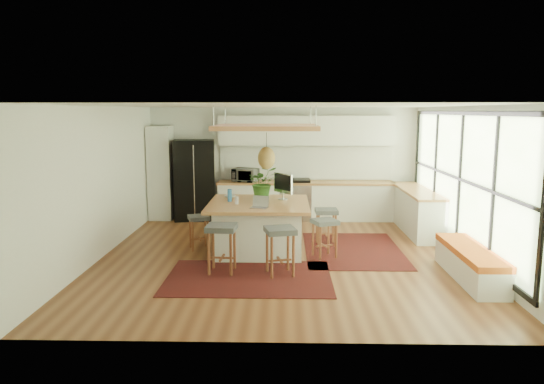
{
  "coord_description": "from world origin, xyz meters",
  "views": [
    {
      "loc": [
        0.03,
        -8.94,
        2.61
      ],
      "look_at": [
        -0.2,
        0.5,
        1.1
      ],
      "focal_mm": 33.52,
      "sensor_mm": 36.0,
      "label": 1
    }
  ],
  "objects_px": {
    "monitor": "(283,186)",
    "stool_left_side": "(199,231)",
    "island": "(259,227)",
    "microwave": "(245,174)",
    "stool_near_left": "(222,251)",
    "laptop": "(259,201)",
    "stool_near_right": "(280,253)",
    "stool_right_back": "(326,227)",
    "island_plant": "(263,186)",
    "fridge": "(195,181)",
    "stool_right_front": "(325,238)"
  },
  "relations": [
    {
      "from": "stool_near_left",
      "to": "stool_left_side",
      "type": "distance_m",
      "value": 1.54
    },
    {
      "from": "stool_left_side",
      "to": "microwave",
      "type": "distance_m",
      "value": 2.89
    },
    {
      "from": "laptop",
      "to": "microwave",
      "type": "relative_size",
      "value": 0.54
    },
    {
      "from": "fridge",
      "to": "microwave",
      "type": "relative_size",
      "value": 3.33
    },
    {
      "from": "fridge",
      "to": "laptop",
      "type": "relative_size",
      "value": 6.19
    },
    {
      "from": "stool_near_right",
      "to": "stool_right_back",
      "type": "xyz_separation_m",
      "value": [
        0.89,
        1.86,
        0.0
      ]
    },
    {
      "from": "stool_near_right",
      "to": "monitor",
      "type": "xyz_separation_m",
      "value": [
        0.04,
        1.73,
        0.83
      ]
    },
    {
      "from": "fridge",
      "to": "island_plant",
      "type": "height_order",
      "value": "fridge"
    },
    {
      "from": "island",
      "to": "laptop",
      "type": "distance_m",
      "value": 0.8
    },
    {
      "from": "stool_near_left",
      "to": "stool_right_back",
      "type": "bearing_deg",
      "value": 43.73
    },
    {
      "from": "fridge",
      "to": "stool_near_right",
      "type": "distance_m",
      "value": 4.76
    },
    {
      "from": "island",
      "to": "microwave",
      "type": "distance_m",
      "value": 2.94
    },
    {
      "from": "stool_near_right",
      "to": "stool_right_back",
      "type": "bearing_deg",
      "value": 64.44
    },
    {
      "from": "stool_left_side",
      "to": "fridge",
      "type": "bearing_deg",
      "value": 101.4
    },
    {
      "from": "stool_near_left",
      "to": "island_plant",
      "type": "height_order",
      "value": "island_plant"
    },
    {
      "from": "microwave",
      "to": "fridge",
      "type": "bearing_deg",
      "value": -161.67
    },
    {
      "from": "island",
      "to": "microwave",
      "type": "bearing_deg",
      "value": 99.26
    },
    {
      "from": "stool_right_back",
      "to": "microwave",
      "type": "relative_size",
      "value": 1.24
    },
    {
      "from": "laptop",
      "to": "microwave",
      "type": "height_order",
      "value": "microwave"
    },
    {
      "from": "stool_right_back",
      "to": "microwave",
      "type": "distance_m",
      "value": 3.05
    },
    {
      "from": "island_plant",
      "to": "stool_left_side",
      "type": "bearing_deg",
      "value": -163.85
    },
    {
      "from": "stool_right_back",
      "to": "monitor",
      "type": "distance_m",
      "value": 1.2
    },
    {
      "from": "stool_near_right",
      "to": "stool_right_front",
      "type": "xyz_separation_m",
      "value": [
        0.79,
        1.01,
        0.0
      ]
    },
    {
      "from": "island",
      "to": "island_plant",
      "type": "xyz_separation_m",
      "value": [
        0.06,
        0.47,
        0.71
      ]
    },
    {
      "from": "stool_near_left",
      "to": "laptop",
      "type": "height_order",
      "value": "laptop"
    },
    {
      "from": "stool_near_right",
      "to": "laptop",
      "type": "xyz_separation_m",
      "value": [
        -0.38,
        0.85,
        0.7
      ]
    },
    {
      "from": "stool_right_back",
      "to": "laptop",
      "type": "height_order",
      "value": "laptop"
    },
    {
      "from": "fridge",
      "to": "island",
      "type": "xyz_separation_m",
      "value": [
        1.69,
        -2.83,
        -0.46
      ]
    },
    {
      "from": "stool_near_left",
      "to": "monitor",
      "type": "bearing_deg",
      "value": 58.75
    },
    {
      "from": "laptop",
      "to": "island",
      "type": "bearing_deg",
      "value": 108.9
    },
    {
      "from": "monitor",
      "to": "microwave",
      "type": "bearing_deg",
      "value": 162.53
    },
    {
      "from": "laptop",
      "to": "monitor",
      "type": "xyz_separation_m",
      "value": [
        0.42,
        0.88,
        0.14
      ]
    },
    {
      "from": "island",
      "to": "monitor",
      "type": "bearing_deg",
      "value": 36.66
    },
    {
      "from": "island",
      "to": "microwave",
      "type": "xyz_separation_m",
      "value": [
        -0.46,
        2.83,
        0.66
      ]
    },
    {
      "from": "fridge",
      "to": "stool_near_right",
      "type": "xyz_separation_m",
      "value": [
        2.1,
        -4.23,
        -0.57
      ]
    },
    {
      "from": "monitor",
      "to": "microwave",
      "type": "height_order",
      "value": "monitor"
    },
    {
      "from": "stool_near_left",
      "to": "laptop",
      "type": "xyz_separation_m",
      "value": [
        0.57,
        0.75,
        0.7
      ]
    },
    {
      "from": "island",
      "to": "monitor",
      "type": "relative_size",
      "value": 3.34
    },
    {
      "from": "stool_left_side",
      "to": "island_plant",
      "type": "bearing_deg",
      "value": 16.15
    },
    {
      "from": "island",
      "to": "stool_left_side",
      "type": "xyz_separation_m",
      "value": [
        -1.15,
        0.13,
        -0.11
      ]
    },
    {
      "from": "stool_left_side",
      "to": "island",
      "type": "bearing_deg",
      "value": -6.28
    },
    {
      "from": "stool_left_side",
      "to": "island_plant",
      "type": "height_order",
      "value": "island_plant"
    },
    {
      "from": "microwave",
      "to": "monitor",
      "type": "bearing_deg",
      "value": -51.42
    },
    {
      "from": "island",
      "to": "stool_right_front",
      "type": "relative_size",
      "value": 2.66
    },
    {
      "from": "monitor",
      "to": "island",
      "type": "bearing_deg",
      "value": -90.89
    },
    {
      "from": "stool_near_left",
      "to": "stool_near_right",
      "type": "relative_size",
      "value": 1.02
    },
    {
      "from": "fridge",
      "to": "stool_left_side",
      "type": "relative_size",
      "value": 2.98
    },
    {
      "from": "stool_right_back",
      "to": "fridge",
      "type": "bearing_deg",
      "value": 141.62
    },
    {
      "from": "stool_right_front",
      "to": "monitor",
      "type": "bearing_deg",
      "value": 136.31
    },
    {
      "from": "monitor",
      "to": "stool_left_side",
      "type": "bearing_deg",
      "value": -120.09
    }
  ]
}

